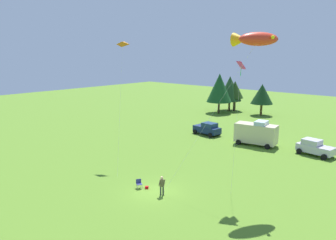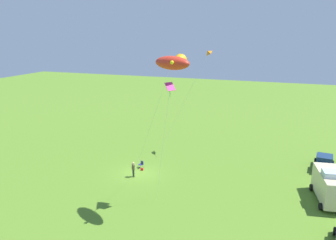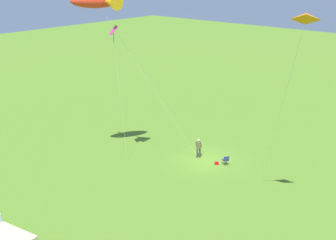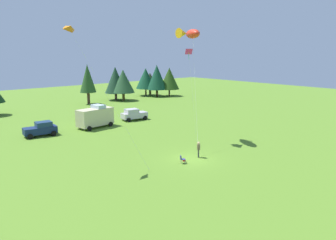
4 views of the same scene
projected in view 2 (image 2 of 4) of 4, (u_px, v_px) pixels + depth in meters
ground_plane at (137, 174)px, 37.56m from camera, size 160.00×160.00×0.00m
person_kite_flyer at (133, 168)px, 36.48m from camera, size 0.50×0.54×1.74m
folding_chair at (141, 164)px, 39.10m from camera, size 0.65×0.65×0.82m
backpack_on_grass at (142, 169)px, 38.50m from camera, size 0.38×0.38×0.22m
car_navy_hatch at (324, 162)px, 38.44m from camera, size 4.37×2.58×1.89m
van_camper_beige at (331, 185)px, 31.03m from camera, size 5.66×3.24×3.34m
kite_large_fish at (174, 62)px, 26.94m from camera, size 6.65×8.28×13.88m
kite_diamond_rainbow at (170, 91)px, 28.52m from camera, size 1.01×1.79×11.47m
kite_delta_orange at (207, 53)px, 41.68m from camera, size 5.46×5.81×13.58m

